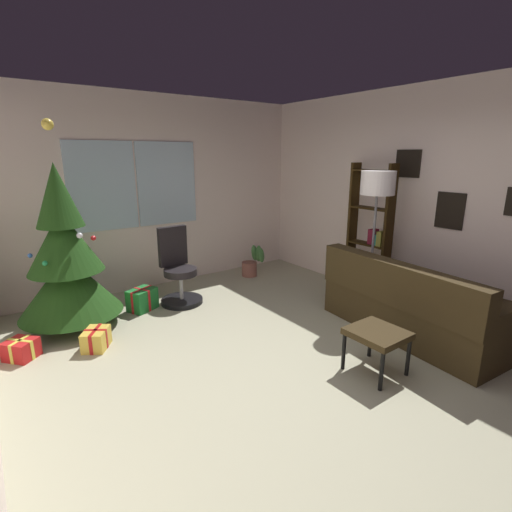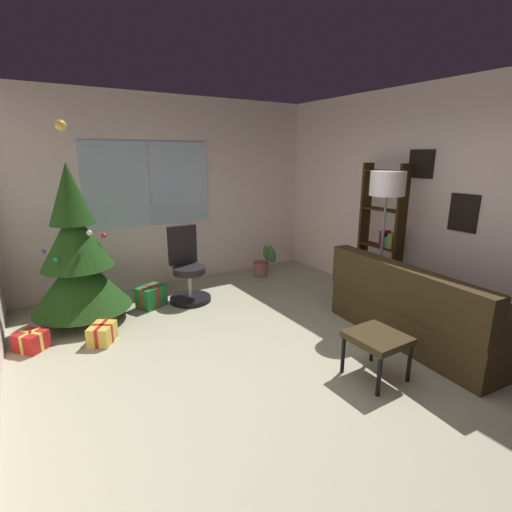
{
  "view_description": "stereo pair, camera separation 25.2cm",
  "coord_description": "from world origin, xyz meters",
  "px_view_note": "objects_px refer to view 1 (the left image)",
  "views": [
    {
      "loc": [
        -2.18,
        -2.37,
        1.96
      ],
      "look_at": [
        -0.17,
        0.39,
        1.04
      ],
      "focal_mm": 26.53,
      "sensor_mm": 36.0,
      "label": 1
    },
    {
      "loc": [
        -1.97,
        -2.51,
        1.96
      ],
      "look_at": [
        -0.17,
        0.39,
        1.04
      ],
      "focal_mm": 26.53,
      "sensor_mm": 36.0,
      "label": 2
    }
  ],
  "objects_px": {
    "gift_box_green": "(142,299)",
    "holiday_tree": "(66,262)",
    "office_chair": "(179,274)",
    "footstool": "(377,336)",
    "couch": "(426,309)",
    "gift_box_red": "(21,349)",
    "potted_plant": "(253,263)",
    "bookshelf": "(370,240)",
    "floor_lamp": "(377,191)",
    "gift_box_gold": "(96,339)"
  },
  "relations": [
    {
      "from": "couch",
      "to": "gift_box_red",
      "type": "height_order",
      "value": "couch"
    },
    {
      "from": "gift_box_gold",
      "to": "office_chair",
      "type": "bearing_deg",
      "value": 28.26
    },
    {
      "from": "couch",
      "to": "potted_plant",
      "type": "bearing_deg",
      "value": 96.36
    },
    {
      "from": "gift_box_green",
      "to": "gift_box_gold",
      "type": "distance_m",
      "value": 1.03
    },
    {
      "from": "couch",
      "to": "office_chair",
      "type": "height_order",
      "value": "office_chair"
    },
    {
      "from": "holiday_tree",
      "to": "bookshelf",
      "type": "distance_m",
      "value": 3.87
    },
    {
      "from": "holiday_tree",
      "to": "gift_box_green",
      "type": "xyz_separation_m",
      "value": [
        0.82,
        -0.02,
        -0.64
      ]
    },
    {
      "from": "gift_box_red",
      "to": "floor_lamp",
      "type": "xyz_separation_m",
      "value": [
        3.74,
        -1.28,
        1.44
      ]
    },
    {
      "from": "couch",
      "to": "floor_lamp",
      "type": "height_order",
      "value": "floor_lamp"
    },
    {
      "from": "footstool",
      "to": "potted_plant",
      "type": "height_order",
      "value": "potted_plant"
    },
    {
      "from": "footstool",
      "to": "gift_box_green",
      "type": "relative_size",
      "value": 1.15
    },
    {
      "from": "couch",
      "to": "gift_box_green",
      "type": "relative_size",
      "value": 5.11
    },
    {
      "from": "gift_box_red",
      "to": "couch",
      "type": "bearing_deg",
      "value": -28.97
    },
    {
      "from": "gift_box_gold",
      "to": "gift_box_red",
      "type": "bearing_deg",
      "value": 160.93
    },
    {
      "from": "gift_box_red",
      "to": "office_chair",
      "type": "bearing_deg",
      "value": 13.26
    },
    {
      "from": "holiday_tree",
      "to": "office_chair",
      "type": "height_order",
      "value": "holiday_tree"
    },
    {
      "from": "couch",
      "to": "office_chair",
      "type": "bearing_deg",
      "value": 125.68
    },
    {
      "from": "holiday_tree",
      "to": "bookshelf",
      "type": "relative_size",
      "value": 1.25
    },
    {
      "from": "couch",
      "to": "footstool",
      "type": "bearing_deg",
      "value": -171.52
    },
    {
      "from": "footstool",
      "to": "gift_box_red",
      "type": "xyz_separation_m",
      "value": [
        -2.63,
        2.22,
        -0.27
      ]
    },
    {
      "from": "gift_box_red",
      "to": "bookshelf",
      "type": "relative_size",
      "value": 0.19
    },
    {
      "from": "holiday_tree",
      "to": "office_chair",
      "type": "relative_size",
      "value": 2.25
    },
    {
      "from": "gift_box_green",
      "to": "office_chair",
      "type": "height_order",
      "value": "office_chair"
    },
    {
      "from": "footstool",
      "to": "floor_lamp",
      "type": "bearing_deg",
      "value": 40.32
    },
    {
      "from": "holiday_tree",
      "to": "bookshelf",
      "type": "bearing_deg",
      "value": -21.11
    },
    {
      "from": "floor_lamp",
      "to": "gift_box_green",
      "type": "bearing_deg",
      "value": 142.9
    },
    {
      "from": "office_chair",
      "to": "gift_box_gold",
      "type": "bearing_deg",
      "value": -151.74
    },
    {
      "from": "holiday_tree",
      "to": "floor_lamp",
      "type": "xyz_separation_m",
      "value": [
        3.16,
        -1.78,
        0.76
      ]
    },
    {
      "from": "bookshelf",
      "to": "holiday_tree",
      "type": "bearing_deg",
      "value": 158.89
    },
    {
      "from": "gift_box_green",
      "to": "office_chair",
      "type": "bearing_deg",
      "value": -3.69
    },
    {
      "from": "gift_box_green",
      "to": "bookshelf",
      "type": "bearing_deg",
      "value": -26.26
    },
    {
      "from": "gift_box_green",
      "to": "floor_lamp",
      "type": "relative_size",
      "value": 0.23
    },
    {
      "from": "gift_box_gold",
      "to": "office_chair",
      "type": "relative_size",
      "value": 0.36
    },
    {
      "from": "footstool",
      "to": "holiday_tree",
      "type": "distance_m",
      "value": 3.43
    },
    {
      "from": "gift_box_green",
      "to": "footstool",
      "type": "bearing_deg",
      "value": -65.68
    },
    {
      "from": "gift_box_red",
      "to": "potted_plant",
      "type": "distance_m",
      "value": 3.5
    },
    {
      "from": "footstool",
      "to": "gift_box_red",
      "type": "distance_m",
      "value": 3.45
    },
    {
      "from": "footstool",
      "to": "floor_lamp",
      "type": "height_order",
      "value": "floor_lamp"
    },
    {
      "from": "gift_box_red",
      "to": "potted_plant",
      "type": "relative_size",
      "value": 0.68
    },
    {
      "from": "holiday_tree",
      "to": "office_chair",
      "type": "distance_m",
      "value": 1.39
    },
    {
      "from": "gift_box_green",
      "to": "holiday_tree",
      "type": "bearing_deg",
      "value": 178.66
    },
    {
      "from": "couch",
      "to": "floor_lamp",
      "type": "relative_size",
      "value": 1.19
    },
    {
      "from": "footstool",
      "to": "floor_lamp",
      "type": "xyz_separation_m",
      "value": [
        1.11,
        0.94,
        1.17
      ]
    },
    {
      "from": "gift_box_gold",
      "to": "gift_box_green",
      "type": "bearing_deg",
      "value": 43.43
    },
    {
      "from": "couch",
      "to": "bookshelf",
      "type": "height_order",
      "value": "bookshelf"
    },
    {
      "from": "footstool",
      "to": "office_chair",
      "type": "xyz_separation_m",
      "value": [
        -0.71,
        2.67,
        0.03
      ]
    },
    {
      "from": "footstool",
      "to": "couch",
      "type": "bearing_deg",
      "value": 8.48
    },
    {
      "from": "couch",
      "to": "gift_box_red",
      "type": "xyz_separation_m",
      "value": [
        -3.72,
        2.06,
        -0.21
      ]
    },
    {
      "from": "couch",
      "to": "potted_plant",
      "type": "distance_m",
      "value": 2.88
    },
    {
      "from": "couch",
      "to": "bookshelf",
      "type": "distance_m",
      "value": 1.36
    }
  ]
}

